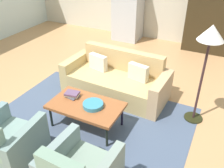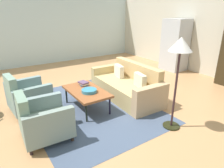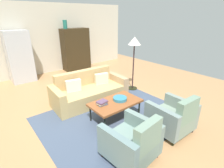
{
  "view_description": "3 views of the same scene",
  "coord_description": "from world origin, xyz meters",
  "px_view_note": "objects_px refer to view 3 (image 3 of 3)",
  "views": [
    {
      "loc": [
        2.13,
        -3.53,
        2.8
      ],
      "look_at": [
        0.59,
        -0.43,
        0.71
      ],
      "focal_mm": 39.18,
      "sensor_mm": 36.0,
      "label": 1
    },
    {
      "loc": [
        4.04,
        -2.62,
        2.14
      ],
      "look_at": [
        0.52,
        -0.26,
        0.55
      ],
      "focal_mm": 31.87,
      "sensor_mm": 36.0,
      "label": 2
    },
    {
      "loc": [
        -2.03,
        -3.53,
        2.34
      ],
      "look_at": [
        0.56,
        -0.36,
        0.69
      ],
      "focal_mm": 27.53,
      "sensor_mm": 36.0,
      "label": 3
    }
  ],
  "objects_px": {
    "cabinet": "(76,49)",
    "floor_lamp": "(134,46)",
    "refrigerator": "(19,57)",
    "couch": "(89,92)",
    "armchair_left": "(133,143)",
    "book_stack": "(102,103)",
    "fruit_bowl": "(120,99)",
    "vase_tall": "(65,24)",
    "coffee_table": "(115,103)",
    "armchair_right": "(173,118)"
  },
  "relations": [
    {
      "from": "book_stack",
      "to": "refrigerator",
      "type": "bearing_deg",
      "value": 100.06
    },
    {
      "from": "cabinet",
      "to": "armchair_left",
      "type": "bearing_deg",
      "value": -109.08
    },
    {
      "from": "coffee_table",
      "to": "cabinet",
      "type": "bearing_deg",
      "value": 73.23
    },
    {
      "from": "armchair_right",
      "to": "cabinet",
      "type": "relative_size",
      "value": 0.49
    },
    {
      "from": "cabinet",
      "to": "floor_lamp",
      "type": "height_order",
      "value": "cabinet"
    },
    {
      "from": "vase_tall",
      "to": "couch",
      "type": "bearing_deg",
      "value": -106.01
    },
    {
      "from": "coffee_table",
      "to": "floor_lamp",
      "type": "xyz_separation_m",
      "value": [
        1.61,
        1.01,
        1.04
      ]
    },
    {
      "from": "coffee_table",
      "to": "couch",
      "type": "bearing_deg",
      "value": 89.81
    },
    {
      "from": "armchair_left",
      "to": "cabinet",
      "type": "bearing_deg",
      "value": 65.96
    },
    {
      "from": "vase_tall",
      "to": "refrigerator",
      "type": "relative_size",
      "value": 0.19
    },
    {
      "from": "cabinet",
      "to": "refrigerator",
      "type": "xyz_separation_m",
      "value": [
        -2.34,
        -0.1,
        0.03
      ]
    },
    {
      "from": "refrigerator",
      "to": "couch",
      "type": "bearing_deg",
      "value": -70.63
    },
    {
      "from": "couch",
      "to": "armchair_left",
      "type": "bearing_deg",
      "value": 78.28
    },
    {
      "from": "book_stack",
      "to": "vase_tall",
      "type": "bearing_deg",
      "value": 73.84
    },
    {
      "from": "couch",
      "to": "vase_tall",
      "type": "relative_size",
      "value": 6.22
    },
    {
      "from": "book_stack",
      "to": "refrigerator",
      "type": "xyz_separation_m",
      "value": [
        -0.73,
        4.09,
        0.43
      ]
    },
    {
      "from": "cabinet",
      "to": "floor_lamp",
      "type": "xyz_separation_m",
      "value": [
        0.32,
        -3.28,
        0.54
      ]
    },
    {
      "from": "refrigerator",
      "to": "vase_tall",
      "type": "bearing_deg",
      "value": 2.94
    },
    {
      "from": "couch",
      "to": "fruit_bowl",
      "type": "relative_size",
      "value": 6.45
    },
    {
      "from": "fruit_bowl",
      "to": "floor_lamp",
      "type": "bearing_deg",
      "value": 34.38
    },
    {
      "from": "couch",
      "to": "refrigerator",
      "type": "bearing_deg",
      "value": -68.09
    },
    {
      "from": "armchair_left",
      "to": "cabinet",
      "type": "height_order",
      "value": "cabinet"
    },
    {
      "from": "couch",
      "to": "book_stack",
      "type": "distance_m",
      "value": 1.16
    },
    {
      "from": "couch",
      "to": "fruit_bowl",
      "type": "distance_m",
      "value": 1.21
    },
    {
      "from": "fruit_bowl",
      "to": "refrigerator",
      "type": "xyz_separation_m",
      "value": [
        -1.19,
        4.18,
        0.44
      ]
    },
    {
      "from": "armchair_right",
      "to": "floor_lamp",
      "type": "distance_m",
      "value": 2.64
    },
    {
      "from": "armchair_left",
      "to": "vase_tall",
      "type": "bearing_deg",
      "value": 69.79
    },
    {
      "from": "armchair_right",
      "to": "refrigerator",
      "type": "bearing_deg",
      "value": 109.65
    },
    {
      "from": "armchair_left",
      "to": "cabinet",
      "type": "xyz_separation_m",
      "value": [
        1.89,
        5.45,
        0.56
      ]
    },
    {
      "from": "armchair_right",
      "to": "vase_tall",
      "type": "xyz_separation_m",
      "value": [
        0.29,
        5.45,
        1.63
      ]
    },
    {
      "from": "armchair_left",
      "to": "floor_lamp",
      "type": "xyz_separation_m",
      "value": [
        2.2,
        2.17,
        1.1
      ]
    },
    {
      "from": "cabinet",
      "to": "coffee_table",
      "type": "bearing_deg",
      "value": -106.77
    },
    {
      "from": "coffee_table",
      "to": "floor_lamp",
      "type": "relative_size",
      "value": 0.7
    },
    {
      "from": "fruit_bowl",
      "to": "vase_tall",
      "type": "bearing_deg",
      "value": 80.02
    },
    {
      "from": "refrigerator",
      "to": "book_stack",
      "type": "bearing_deg",
      "value": -79.94
    },
    {
      "from": "armchair_left",
      "to": "book_stack",
      "type": "bearing_deg",
      "value": 72.85
    },
    {
      "from": "floor_lamp",
      "to": "armchair_left",
      "type": "bearing_deg",
      "value": -135.4
    },
    {
      "from": "coffee_table",
      "to": "book_stack",
      "type": "distance_m",
      "value": 0.35
    },
    {
      "from": "armchair_right",
      "to": "book_stack",
      "type": "xyz_separation_m",
      "value": [
        -0.92,
        1.25,
        0.15
      ]
    },
    {
      "from": "coffee_table",
      "to": "floor_lamp",
      "type": "distance_m",
      "value": 2.16
    },
    {
      "from": "cabinet",
      "to": "vase_tall",
      "type": "xyz_separation_m",
      "value": [
        -0.4,
        -0.0,
        1.07
      ]
    },
    {
      "from": "armchair_left",
      "to": "book_stack",
      "type": "height_order",
      "value": "armchair_left"
    },
    {
      "from": "fruit_bowl",
      "to": "refrigerator",
      "type": "relative_size",
      "value": 0.18
    },
    {
      "from": "coffee_table",
      "to": "armchair_right",
      "type": "distance_m",
      "value": 1.31
    },
    {
      "from": "coffee_table",
      "to": "refrigerator",
      "type": "xyz_separation_m",
      "value": [
        -1.05,
        4.18,
        0.52
      ]
    },
    {
      "from": "vase_tall",
      "to": "refrigerator",
      "type": "xyz_separation_m",
      "value": [
        -1.94,
        -0.1,
        -1.05
      ]
    },
    {
      "from": "book_stack",
      "to": "floor_lamp",
      "type": "height_order",
      "value": "floor_lamp"
    },
    {
      "from": "coffee_table",
      "to": "refrigerator",
      "type": "distance_m",
      "value": 4.34
    },
    {
      "from": "coffee_table",
      "to": "floor_lamp",
      "type": "bearing_deg",
      "value": 32.01
    },
    {
      "from": "armchair_left",
      "to": "armchair_right",
      "type": "xyz_separation_m",
      "value": [
        1.19,
        -0.0,
        0.0
      ]
    }
  ]
}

